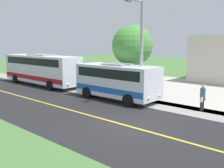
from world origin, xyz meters
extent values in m
plane|color=#477238|center=(0.00, 0.00, 0.00)|extent=(120.00, 120.00, 0.00)
cube|color=black|center=(0.00, 0.00, 0.00)|extent=(8.00, 100.00, 0.01)
cube|color=gray|center=(-5.20, 0.00, 0.00)|extent=(2.40, 100.00, 0.01)
cube|color=gold|center=(0.00, 0.00, 0.01)|extent=(0.16, 100.00, 0.00)
cube|color=silver|center=(-4.56, -4.49, 1.53)|extent=(2.51, 6.84, 2.36)
cube|color=blue|center=(-4.56, -4.49, 0.90)|extent=(2.55, 6.71, 0.44)
cube|color=black|center=(-4.56, -4.49, 2.16)|extent=(2.55, 6.16, 0.70)
cube|color=gray|center=(-4.56, -4.49, 2.77)|extent=(1.51, 2.05, 0.12)
cylinder|color=black|center=(-5.81, -2.37, 0.45)|extent=(0.25, 0.90, 0.90)
cylinder|color=black|center=(-3.30, -2.37, 0.45)|extent=(0.25, 0.90, 0.90)
cylinder|color=black|center=(-5.81, -6.61, 0.45)|extent=(0.25, 0.90, 0.90)
cylinder|color=black|center=(-3.30, -6.61, 0.45)|extent=(0.25, 0.90, 0.90)
sphere|color=#F2EACC|center=(-5.25, -1.05, 0.70)|extent=(0.20, 0.20, 0.20)
sphere|color=#F2EACC|center=(-3.87, -1.05, 0.70)|extent=(0.20, 0.20, 0.20)
cube|color=white|center=(-4.51, -15.06, 1.73)|extent=(2.41, 10.63, 2.76)
cube|color=maroon|center=(-4.51, -15.06, 0.90)|extent=(2.45, 10.41, 0.44)
cube|color=black|center=(-4.51, -15.06, 2.56)|extent=(2.45, 9.56, 0.70)
cube|color=gray|center=(-4.51, -15.06, 3.17)|extent=(1.45, 3.19, 0.12)
cylinder|color=black|center=(-5.71, -11.76, 0.45)|extent=(0.25, 0.90, 0.90)
cylinder|color=black|center=(-3.30, -11.76, 0.45)|extent=(0.25, 0.90, 0.90)
cylinder|color=black|center=(-5.71, -18.35, 0.45)|extent=(0.25, 0.90, 0.90)
cylinder|color=black|center=(-3.30, -18.35, 0.45)|extent=(0.25, 0.90, 0.90)
sphere|color=#F2EACC|center=(-5.17, -9.72, 0.70)|extent=(0.20, 0.20, 0.20)
sphere|color=#F2EACC|center=(-3.84, -9.72, 0.70)|extent=(0.20, 0.20, 0.20)
cylinder|color=#262628|center=(-5.88, 1.89, 0.42)|extent=(0.18, 0.18, 0.83)
cylinder|color=#262628|center=(-5.68, 1.89, 0.42)|extent=(0.18, 0.18, 0.83)
cylinder|color=#335972|center=(-5.78, 1.89, 1.16)|extent=(0.34, 0.34, 0.66)
sphere|color=tan|center=(-5.78, 1.89, 1.60)|extent=(0.23, 0.23, 0.23)
cylinder|color=#335972|center=(-5.96, 1.89, 1.19)|extent=(0.28, 0.10, 0.59)
cube|color=beige|center=(-6.04, 1.94, 0.78)|extent=(0.20, 0.12, 0.28)
cylinder|color=#335972|center=(-5.60, 1.89, 1.19)|extent=(0.28, 0.10, 0.59)
cube|color=white|center=(-5.52, 1.94, 0.78)|extent=(0.20, 0.12, 0.28)
cylinder|color=#9E9EA3|center=(-5.00, -2.51, 3.74)|extent=(0.24, 0.24, 7.47)
cylinder|color=#9E9EA3|center=(-4.20, -2.51, 7.32)|extent=(1.60, 0.14, 0.14)
cube|color=#59595B|center=(-3.40, -2.51, 7.22)|extent=(0.50, 0.24, 0.20)
cylinder|color=#4C3826|center=(-7.40, -5.19, 1.43)|extent=(0.36, 0.36, 2.85)
sphere|color=#478C3D|center=(-7.40, -5.19, 4.19)|extent=(3.56, 3.56, 3.56)
camera|label=1|loc=(10.27, 8.24, 4.43)|focal=40.44mm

